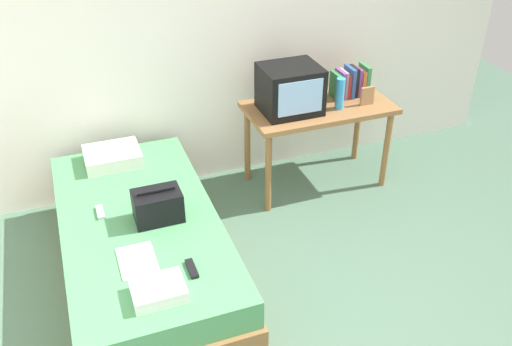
{
  "coord_description": "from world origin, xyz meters",
  "views": [
    {
      "loc": [
        -1.17,
        -2.06,
        2.62
      ],
      "look_at": [
        -0.02,
        1.05,
        0.52
      ],
      "focal_mm": 39.19,
      "sensor_mm": 36.0,
      "label": 1
    }
  ],
  "objects": [
    {
      "name": "picture_frame",
      "position": [
        1.05,
        1.41,
        0.8
      ],
      "size": [
        0.11,
        0.02,
        0.15
      ],
      "primitive_type": "cube",
      "color": "#9E754C",
      "rests_on": "desk"
    },
    {
      "name": "pillow",
      "position": [
        -0.93,
        1.62,
        0.53
      ],
      "size": [
        0.4,
        0.33,
        0.1
      ],
      "primitive_type": "cube",
      "color": "silver",
      "rests_on": "bed"
    },
    {
      "name": "remote_dark",
      "position": [
        -0.69,
        0.28,
        0.49
      ],
      "size": [
        0.04,
        0.16,
        0.02
      ],
      "primitive_type": "cube",
      "color": "black",
      "rests_on": "bed"
    },
    {
      "name": "book_row",
      "position": [
        1.0,
        1.61,
        0.84
      ],
      "size": [
        0.29,
        0.17,
        0.25
      ],
      "color": "#337F47",
      "rests_on": "desk"
    },
    {
      "name": "bed",
      "position": [
        -0.88,
        0.87,
        0.24
      ],
      "size": [
        1.0,
        2.0,
        0.48
      ],
      "color": "olive",
      "rests_on": "ground"
    },
    {
      "name": "remote_silver",
      "position": [
        -1.1,
        1.0,
        0.49
      ],
      "size": [
        0.04,
        0.14,
        0.02
      ],
      "primitive_type": "cube",
      "color": "#B7B7BC",
      "rests_on": "bed"
    },
    {
      "name": "desk",
      "position": [
        0.69,
        1.53,
        0.63
      ],
      "size": [
        1.16,
        0.6,
        0.72
      ],
      "color": "olive",
      "rests_on": "ground"
    },
    {
      "name": "magazine",
      "position": [
        -0.96,
        0.46,
        0.49
      ],
      "size": [
        0.21,
        0.29,
        0.01
      ],
      "primitive_type": "cube",
      "color": "white",
      "rests_on": "bed"
    },
    {
      "name": "tv",
      "position": [
        0.44,
        1.52,
        0.9
      ],
      "size": [
        0.44,
        0.39,
        0.36
      ],
      "color": "black",
      "rests_on": "desk"
    },
    {
      "name": "water_bottle",
      "position": [
        0.81,
        1.42,
        0.85
      ],
      "size": [
        0.07,
        0.07,
        0.25
      ],
      "primitive_type": "cylinder",
      "color": "#3399DB",
      "rests_on": "desk"
    },
    {
      "name": "ground_plane",
      "position": [
        0.0,
        0.0,
        0.0
      ],
      "size": [
        8.0,
        8.0,
        0.0
      ],
      "primitive_type": "plane",
      "color": "#4C6B56"
    },
    {
      "name": "folded_towel",
      "position": [
        -0.9,
        0.14,
        0.52
      ],
      "size": [
        0.28,
        0.22,
        0.07
      ],
      "primitive_type": "cube",
      "color": "white",
      "rests_on": "bed"
    },
    {
      "name": "handbag",
      "position": [
        -0.76,
        0.82,
        0.58
      ],
      "size": [
        0.3,
        0.2,
        0.23
      ],
      "color": "black",
      "rests_on": "bed"
    },
    {
      "name": "wall_back",
      "position": [
        0.0,
        2.0,
        1.3
      ],
      "size": [
        5.2,
        0.1,
        2.6
      ],
      "primitive_type": "cube",
      "color": "silver",
      "rests_on": "ground"
    }
  ]
}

